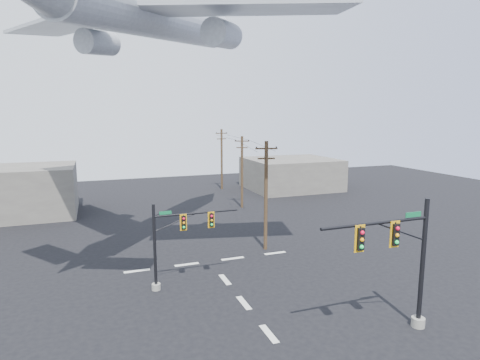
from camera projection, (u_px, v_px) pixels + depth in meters
name	position (u px, v px, depth m)	size (l,w,h in m)	color
ground	(269.00, 334.00, 22.50)	(120.00, 120.00, 0.00)	black
lane_markings	(237.00, 294.00, 27.44)	(14.00, 21.20, 0.01)	silver
signal_mast_near	(403.00, 263.00, 22.10)	(7.11, 0.84, 7.61)	gray
signal_mast_far	(174.00, 242.00, 28.08)	(6.37, 0.68, 6.17)	gray
utility_pole_a	(266.00, 194.00, 35.89)	(1.95, 0.60, 9.90)	#422F1C
utility_pole_b	(242.00, 171.00, 52.51)	(1.81, 0.85, 9.45)	#422F1C
utility_pole_c	(222.00, 158.00, 65.70)	(2.03, 0.37, 9.89)	#422F1C
power_lines	(241.00, 141.00, 50.27)	(7.22, 30.20, 0.04)	black
airliner	(158.00, 17.00, 31.75)	(26.59, 28.52, 8.51)	#B3BAC0
building_right	(291.00, 174.00, 66.65)	(14.00, 12.00, 5.00)	#69655D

